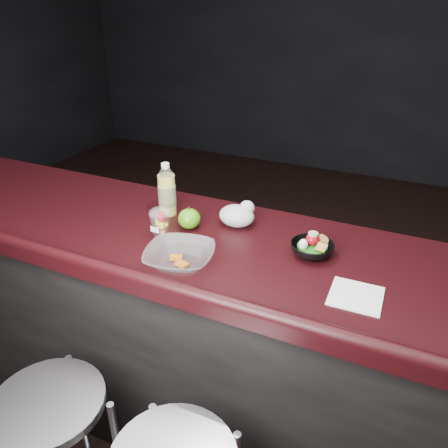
% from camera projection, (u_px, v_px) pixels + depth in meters
% --- Properties ---
extents(room_shell, '(8.00, 8.00, 8.00)m').
position_uv_depth(room_shell, '(189.00, 7.00, 1.02)').
color(room_shell, black).
rests_on(room_shell, ground).
extents(counter, '(4.06, 0.71, 1.02)m').
position_uv_depth(counter, '(234.00, 347.00, 1.88)').
color(counter, black).
rests_on(counter, ground).
extents(stool_left, '(0.47, 0.47, 0.73)m').
position_uv_depth(stool_left, '(58.00, 442.00, 1.46)').
color(stool_left, '#A7A7AC').
rests_on(stool_left, ground).
extents(lemonade_bottle, '(0.08, 0.08, 0.23)m').
position_uv_depth(lemonade_bottle, '(167.00, 193.00, 1.84)').
color(lemonade_bottle, yellow).
rests_on(lemonade_bottle, counter).
extents(fruit_cup, '(0.08, 0.08, 0.12)m').
position_uv_depth(fruit_cup, '(160.00, 221.00, 1.69)').
color(fruit_cup, white).
rests_on(fruit_cup, counter).
extents(green_apple, '(0.09, 0.09, 0.09)m').
position_uv_depth(green_apple, '(189.00, 219.00, 1.75)').
color(green_apple, '#29790E').
rests_on(green_apple, counter).
extents(plastic_bag, '(0.15, 0.12, 0.11)m').
position_uv_depth(plastic_bag, '(238.00, 215.00, 1.77)').
color(plastic_bag, silver).
rests_on(plastic_bag, counter).
extents(snack_bowl, '(0.20, 0.20, 0.08)m').
position_uv_depth(snack_bowl, '(312.00, 248.00, 1.57)').
color(snack_bowl, black).
rests_on(snack_bowl, counter).
extents(takeout_bowl, '(0.29, 0.29, 0.06)m').
position_uv_depth(takeout_bowl, '(180.00, 257.00, 1.52)').
color(takeout_bowl, silver).
rests_on(takeout_bowl, counter).
extents(paper_napkin, '(0.16, 0.16, 0.00)m').
position_uv_depth(paper_napkin, '(356.00, 296.00, 1.37)').
color(paper_napkin, white).
rests_on(paper_napkin, counter).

